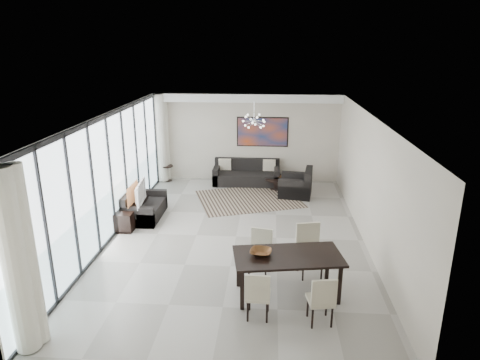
# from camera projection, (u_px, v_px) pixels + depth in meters

# --- Properties ---
(room_shell) EXTENTS (6.00, 9.00, 2.90)m
(room_shell) POSITION_uv_depth(u_px,v_px,m) (256.00, 179.00, 9.76)
(room_shell) COLOR #A8A39B
(room_shell) RESTS_ON ground
(window_wall) EXTENTS (0.37, 8.95, 2.90)m
(window_wall) POSITION_uv_depth(u_px,v_px,m) (114.00, 175.00, 9.98)
(window_wall) COLOR silver
(window_wall) RESTS_ON floor
(soffit) EXTENTS (5.98, 0.40, 0.26)m
(soffit) POSITION_uv_depth(u_px,v_px,m) (247.00, 98.00, 13.47)
(soffit) COLOR white
(soffit) RESTS_ON room_shell
(painting) EXTENTS (1.68, 0.04, 0.98)m
(painting) POSITION_uv_depth(u_px,v_px,m) (262.00, 132.00, 13.94)
(painting) COLOR #B74319
(painting) RESTS_ON room_shell
(chandelier) EXTENTS (0.66, 0.66, 0.71)m
(chandelier) POSITION_uv_depth(u_px,v_px,m) (254.00, 121.00, 11.86)
(chandelier) COLOR silver
(chandelier) RESTS_ON room_shell
(rug) EXTENTS (3.43, 3.02, 0.01)m
(rug) POSITION_uv_depth(u_px,v_px,m) (249.00, 199.00, 12.69)
(rug) COLOR black
(rug) RESTS_ON floor
(coffee_table) EXTENTS (0.94, 0.94, 0.33)m
(coffee_table) POSITION_uv_depth(u_px,v_px,m) (279.00, 182.00, 13.61)
(coffee_table) COLOR black
(coffee_table) RESTS_ON floor
(bowl_coffee) EXTENTS (0.27, 0.27, 0.08)m
(bowl_coffee) POSITION_uv_depth(u_px,v_px,m) (281.00, 177.00, 13.52)
(bowl_coffee) COLOR brown
(bowl_coffee) RESTS_ON coffee_table
(sofa_main) EXTENTS (2.15, 0.88, 0.78)m
(sofa_main) POSITION_uv_depth(u_px,v_px,m) (247.00, 176.00, 14.01)
(sofa_main) COLOR black
(sofa_main) RESTS_ON floor
(loveseat) EXTENTS (0.84, 1.49, 0.75)m
(loveseat) POSITION_uv_depth(u_px,v_px,m) (144.00, 208.00, 11.30)
(loveseat) COLOR black
(loveseat) RESTS_ON floor
(armchair) EXTENTS (1.07, 1.12, 0.84)m
(armchair) POSITION_uv_depth(u_px,v_px,m) (297.00, 186.00, 12.92)
(armchair) COLOR black
(armchair) RESTS_ON floor
(side_table) EXTENTS (0.39, 0.39, 0.54)m
(side_table) POSITION_uv_depth(u_px,v_px,m) (167.00, 171.00, 14.25)
(side_table) COLOR black
(side_table) RESTS_ON floor
(tv_console) EXTENTS (0.43, 1.52, 0.48)m
(tv_console) POSITION_uv_depth(u_px,v_px,m) (132.00, 213.00, 11.01)
(tv_console) COLOR black
(tv_console) RESTS_ON floor
(television) EXTENTS (0.24, 1.01, 0.58)m
(television) POSITION_uv_depth(u_px,v_px,m) (137.00, 193.00, 10.90)
(television) COLOR gray
(television) RESTS_ON tv_console
(dining_table) EXTENTS (2.06, 1.27, 0.80)m
(dining_table) POSITION_uv_depth(u_px,v_px,m) (288.00, 259.00, 7.66)
(dining_table) COLOR black
(dining_table) RESTS_ON floor
(dining_chair_sw) EXTENTS (0.42, 0.42, 0.88)m
(dining_chair_sw) POSITION_uv_depth(u_px,v_px,m) (258.00, 293.00, 7.02)
(dining_chair_sw) COLOR beige
(dining_chair_sw) RESTS_ON floor
(dining_chair_se) EXTENTS (0.47, 0.47, 0.89)m
(dining_chair_se) POSITION_uv_depth(u_px,v_px,m) (322.00, 298.00, 6.87)
(dining_chair_se) COLOR beige
(dining_chair_se) RESTS_ON floor
(dining_chair_nw) EXTENTS (0.51, 0.51, 0.93)m
(dining_chair_nw) POSITION_uv_depth(u_px,v_px,m) (261.00, 249.00, 8.46)
(dining_chair_nw) COLOR beige
(dining_chair_nw) RESTS_ON floor
(dining_chair_ne) EXTENTS (0.57, 0.57, 1.04)m
(dining_chair_ne) POSITION_uv_depth(u_px,v_px,m) (309.00, 245.00, 8.45)
(dining_chair_ne) COLOR beige
(dining_chair_ne) RESTS_ON floor
(bowl_dining) EXTENTS (0.44, 0.44, 0.09)m
(bowl_dining) POSITION_uv_depth(u_px,v_px,m) (261.00, 252.00, 7.63)
(bowl_dining) COLOR brown
(bowl_dining) RESTS_ON dining_table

